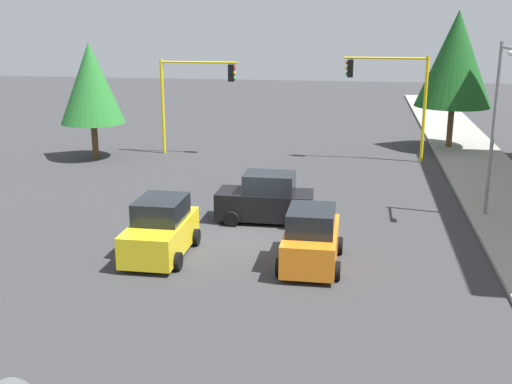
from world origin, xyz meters
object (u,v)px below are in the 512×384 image
street_lamp_curbside (497,112)px  car_yellow (161,230)px  traffic_signal_far_right (192,88)px  tree_roadside_far (456,59)px  tree_opposite_side (91,83)px  traffic_signal_far_left (393,87)px  car_black (266,200)px  car_orange (311,239)px

street_lamp_curbside → car_yellow: (5.88, -11.74, -3.45)m
traffic_signal_far_right → tree_roadside_far: tree_roadside_far is taller
tree_opposite_side → car_yellow: tree_opposite_side is taller
traffic_signal_far_left → car_yellow: traffic_signal_far_left is taller
traffic_signal_far_right → tree_opposite_side: bearing=-69.4°
tree_opposite_side → car_black: 15.56m
traffic_signal_far_right → street_lamp_curbside: bearing=55.1°
car_black → car_orange: bearing=26.4°
car_yellow → street_lamp_curbside: bearing=116.6°
car_orange → car_yellow: (-0.08, -5.13, 0.00)m
car_yellow → car_black: (-4.27, 2.98, -0.00)m
tree_roadside_far → tree_opposite_side: tree_roadside_far is taller
tree_opposite_side → car_yellow: (14.27, 8.46, -3.39)m
traffic_signal_far_right → tree_roadside_far: 15.77m
street_lamp_curbside → tree_opposite_side: size_ratio=1.07×
street_lamp_curbside → car_yellow: 13.58m
traffic_signal_far_right → car_black: (12.00, 6.11, -3.03)m
traffic_signal_far_right → traffic_signal_far_left: (0.00, 11.40, 0.22)m
traffic_signal_far_left → car_orange: (16.35, -3.14, -3.25)m
traffic_signal_far_left → tree_roadside_far: 5.66m
street_lamp_curbside → car_yellow: bearing=-63.4°
traffic_signal_far_left → car_black: bearing=-23.8°
tree_roadside_far → traffic_signal_far_right: bearing=-75.2°
tree_opposite_side → car_yellow: size_ratio=1.73×
tree_roadside_far → car_black: (16.00, -9.07, -4.58)m
tree_opposite_side → car_black: (10.00, 11.43, -3.39)m
traffic_signal_far_right → car_orange: (16.35, 8.26, -3.03)m
car_orange → car_black: bearing=-153.6°
traffic_signal_far_left → car_black: traffic_signal_far_left is taller
car_yellow → traffic_signal_far_left: bearing=153.1°
traffic_signal_far_right → car_orange: bearing=26.8°
street_lamp_curbside → tree_roadside_far: (-14.39, 0.30, 1.12)m
traffic_signal_far_left → street_lamp_curbside: (10.39, 3.47, 0.20)m
tree_opposite_side → car_yellow: bearing=30.7°
car_black → tree_roadside_far: bearing=150.5°
traffic_signal_far_left → car_black: size_ratio=1.56×
street_lamp_curbside → tree_roadside_far: size_ratio=0.84×
traffic_signal_far_right → traffic_signal_far_left: size_ratio=0.94×
car_orange → tree_roadside_far: bearing=161.2°
street_lamp_curbside → car_orange: bearing=-48.0°
tree_roadside_far → car_orange: tree_roadside_far is taller
traffic_signal_far_left → tree_opposite_side: size_ratio=0.90×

